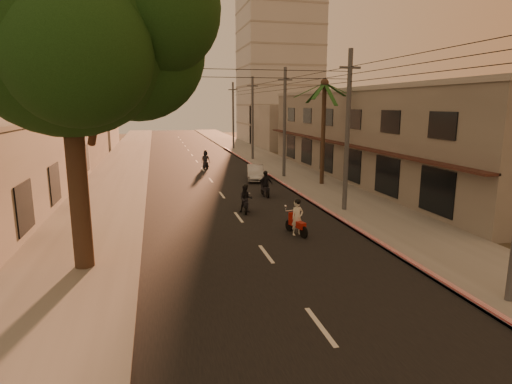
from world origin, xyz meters
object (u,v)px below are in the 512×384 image
palm_tree (325,89)px  parked_car (256,173)px  scooter_far_a (206,160)px  scooter_red (297,219)px  scooter_mid_a (246,199)px  broadleaf_tree (78,32)px  scooter_mid_b (265,185)px

palm_tree → parked_car: (-4.44, 3.24, -6.53)m
scooter_far_a → palm_tree: bearing=-58.5°
palm_tree → scooter_red: bearing=-116.8°
scooter_red → scooter_mid_a: 4.97m
broadleaf_tree → scooter_far_a: bearing=74.1°
scooter_red → parked_car: size_ratio=0.45×
scooter_mid_b → scooter_mid_a: bearing=-120.5°
scooter_mid_b → parked_car: scooter_mid_b is taller
scooter_red → scooter_far_a: 22.46m
broadleaf_tree → palm_tree: broadleaf_tree is taller
broadleaf_tree → scooter_mid_b: size_ratio=6.76×
scooter_mid_b → parked_car: size_ratio=0.45×
scooter_far_a → parked_car: size_ratio=0.46×
palm_tree → scooter_mid_b: (-5.24, -3.06, -6.37)m
scooter_mid_a → parked_car: bearing=84.7°
broadleaf_tree → scooter_far_a: broadleaf_tree is taller
broadleaf_tree → scooter_mid_a: broadleaf_tree is taller
scooter_mid_b → scooter_far_a: size_ratio=0.99×
scooter_mid_a → broadleaf_tree: bearing=-125.7°
palm_tree → scooter_far_a: palm_tree is taller
scooter_mid_a → scooter_far_a: size_ratio=0.94×
scooter_mid_a → palm_tree: bearing=54.1°
scooter_red → scooter_far_a: scooter_red is taller
scooter_mid_a → scooter_red: bearing=-62.1°
scooter_far_a → parked_car: 8.09m
broadleaf_tree → parked_car: bearing=59.2°
broadleaf_tree → parked_car: broadleaf_tree is taller
scooter_mid_b → palm_tree: bearing=28.5°
broadleaf_tree → scooter_mid_b: (9.38, 10.80, -7.69)m
scooter_mid_a → scooter_far_a: (-0.25, 17.64, 0.03)m
palm_tree → scooter_red: (-5.92, -11.74, -6.36)m
scooter_far_a → scooter_red: bearing=-89.7°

